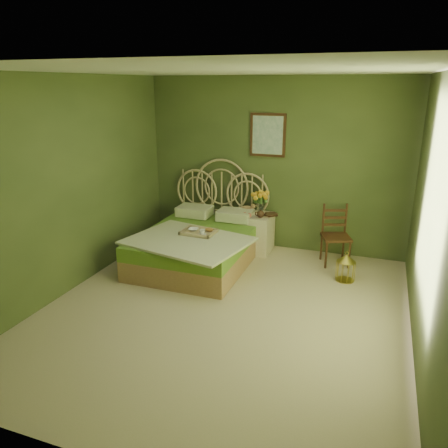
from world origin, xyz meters
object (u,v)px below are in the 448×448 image
at_px(bed, 200,242).
at_px(birdcage, 346,268).
at_px(chair, 337,231).
at_px(nightstand, 255,228).

bearing_deg(bed, birdcage, 1.59).
xyz_separation_m(chair, birdcage, (0.20, -0.60, -0.30)).
bearing_deg(birdcage, chair, 108.33).
xyz_separation_m(nightstand, birdcage, (1.43, -0.66, -0.18)).
distance_m(chair, birdcage, 0.70).
xyz_separation_m(bed, birdcage, (2.05, 0.06, -0.12)).
height_order(nightstand, chair, nightstand).
distance_m(bed, chair, 1.98).
height_order(chair, birdcage, chair).
height_order(bed, birdcage, bed).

